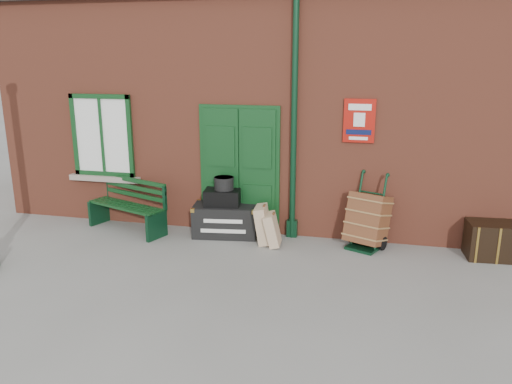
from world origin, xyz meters
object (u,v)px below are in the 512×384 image
(houdini_trunk, at_px, (226,220))
(dark_trunk, at_px, (494,240))
(porter_trolley, at_px, (367,220))
(bench, at_px, (129,204))

(houdini_trunk, distance_m, dark_trunk, 4.35)
(houdini_trunk, xyz_separation_m, dark_trunk, (4.35, -0.03, 0.01))
(houdini_trunk, distance_m, porter_trolley, 2.43)
(bench, relative_size, dark_trunk, 2.05)
(dark_trunk, bearing_deg, houdini_trunk, 175.00)
(bench, bearing_deg, houdini_trunk, 24.55)
(porter_trolley, xyz_separation_m, dark_trunk, (1.93, -0.01, -0.19))
(porter_trolley, height_order, dark_trunk, porter_trolley)
(porter_trolley, distance_m, dark_trunk, 1.94)
(bench, xyz_separation_m, dark_trunk, (6.13, 0.10, -0.20))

